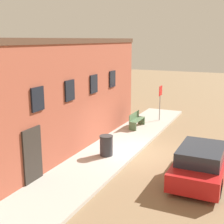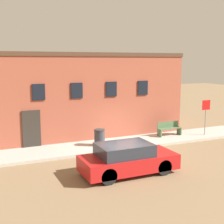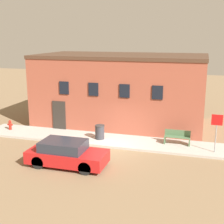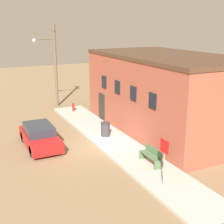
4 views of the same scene
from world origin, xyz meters
name	(u,v)px [view 1 (image 1 of 4)]	position (x,y,z in m)	size (l,w,h in m)	color
ground_plane	(138,154)	(0.00, 0.00, 0.00)	(80.00, 80.00, 0.00)	#846B4C
sidewalk	(114,149)	(0.00, 1.26, 0.07)	(18.69, 2.52, 0.14)	#B2ADA3
brick_building	(27,93)	(-0.84, 5.78, 2.70)	(12.64, 6.63, 5.39)	#9E4C38
stop_sign	(160,97)	(6.15, 0.77, 1.72)	(0.63, 0.06, 2.27)	gray
bench	(136,120)	(3.91, 1.57, 0.59)	(1.59, 0.44, 0.89)	#4C6B47
trash_bin	(106,145)	(-1.07, 1.17, 0.61)	(0.63, 0.63, 0.93)	#333338
parked_car	(201,163)	(-1.49, -3.13, 0.66)	(4.22, 1.80, 1.37)	black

